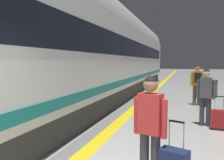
{
  "coord_description": "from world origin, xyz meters",
  "views": [
    {
      "loc": [
        0.8,
        -1.9,
        1.86
      ],
      "look_at": [
        -1.34,
        4.9,
        1.3
      ],
      "focal_mm": 37.44,
      "sensor_mm": 36.0,
      "label": 1
    }
  ],
  "objects_px": {
    "passenger_near": "(206,93)",
    "suitcase_near": "(219,119)",
    "passenger_mid": "(197,81)",
    "waste_bin": "(213,89)",
    "high_speed_train": "(73,44)",
    "suitcase_mid": "(205,99)",
    "traveller_foreground": "(150,124)"
  },
  "relations": [
    {
      "from": "passenger_near",
      "to": "suitcase_near",
      "type": "distance_m",
      "value": 0.79
    },
    {
      "from": "passenger_near",
      "to": "passenger_mid",
      "type": "bearing_deg",
      "value": 91.56
    },
    {
      "from": "suitcase_near",
      "to": "waste_bin",
      "type": "bearing_deg",
      "value": 85.47
    },
    {
      "from": "suitcase_near",
      "to": "waste_bin",
      "type": "xyz_separation_m",
      "value": [
        0.49,
        6.24,
        0.15
      ]
    },
    {
      "from": "high_speed_train",
      "to": "suitcase_mid",
      "type": "relative_size",
      "value": 60.91
    },
    {
      "from": "traveller_foreground",
      "to": "passenger_near",
      "type": "relative_size",
      "value": 1.0
    },
    {
      "from": "passenger_near",
      "to": "high_speed_train",
      "type": "bearing_deg",
      "value": 173.23
    },
    {
      "from": "passenger_mid",
      "to": "suitcase_near",
      "type": "bearing_deg",
      "value": -83.53
    },
    {
      "from": "passenger_mid",
      "to": "suitcase_mid",
      "type": "relative_size",
      "value": 3.08
    },
    {
      "from": "passenger_mid",
      "to": "waste_bin",
      "type": "xyz_separation_m",
      "value": [
        0.9,
        2.62,
        -0.57
      ]
    },
    {
      "from": "passenger_mid",
      "to": "waste_bin",
      "type": "bearing_deg",
      "value": 70.92
    },
    {
      "from": "passenger_near",
      "to": "passenger_mid",
      "type": "height_order",
      "value": "passenger_mid"
    },
    {
      "from": "high_speed_train",
      "to": "suitcase_near",
      "type": "bearing_deg",
      "value": -9.85
    },
    {
      "from": "suitcase_near",
      "to": "suitcase_mid",
      "type": "relative_size",
      "value": 1.67
    },
    {
      "from": "passenger_near",
      "to": "suitcase_mid",
      "type": "distance_m",
      "value": 3.16
    },
    {
      "from": "traveller_foreground",
      "to": "waste_bin",
      "type": "height_order",
      "value": "traveller_foreground"
    },
    {
      "from": "high_speed_train",
      "to": "traveller_foreground",
      "type": "distance_m",
      "value": 5.77
    },
    {
      "from": "passenger_near",
      "to": "passenger_mid",
      "type": "xyz_separation_m",
      "value": [
        -0.09,
        3.32,
        0.06
      ]
    },
    {
      "from": "passenger_near",
      "to": "passenger_mid",
      "type": "distance_m",
      "value": 3.32
    },
    {
      "from": "suitcase_mid",
      "to": "high_speed_train",
      "type": "bearing_deg",
      "value": -151.63
    },
    {
      "from": "suitcase_near",
      "to": "suitcase_mid",
      "type": "distance_m",
      "value": 3.38
    },
    {
      "from": "traveller_foreground",
      "to": "passenger_near",
      "type": "bearing_deg",
      "value": 74.81
    },
    {
      "from": "high_speed_train",
      "to": "passenger_near",
      "type": "distance_m",
      "value": 4.78
    },
    {
      "from": "high_speed_train",
      "to": "waste_bin",
      "type": "xyz_separation_m",
      "value": [
        5.3,
        5.4,
        -2.05
      ]
    },
    {
      "from": "suitcase_near",
      "to": "waste_bin",
      "type": "relative_size",
      "value": 1.03
    },
    {
      "from": "passenger_near",
      "to": "suitcase_near",
      "type": "height_order",
      "value": "passenger_near"
    },
    {
      "from": "suitcase_near",
      "to": "waste_bin",
      "type": "height_order",
      "value": "suitcase_near"
    },
    {
      "from": "traveller_foreground",
      "to": "suitcase_near",
      "type": "relative_size",
      "value": 1.77
    },
    {
      "from": "suitcase_mid",
      "to": "passenger_near",
      "type": "bearing_deg",
      "value": -94.2
    },
    {
      "from": "passenger_near",
      "to": "waste_bin",
      "type": "height_order",
      "value": "passenger_near"
    },
    {
      "from": "suitcase_near",
      "to": "suitcase_mid",
      "type": "xyz_separation_m",
      "value": [
        -0.09,
        3.38,
        0.0
      ]
    },
    {
      "from": "high_speed_train",
      "to": "passenger_mid",
      "type": "height_order",
      "value": "high_speed_train"
    }
  ]
}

